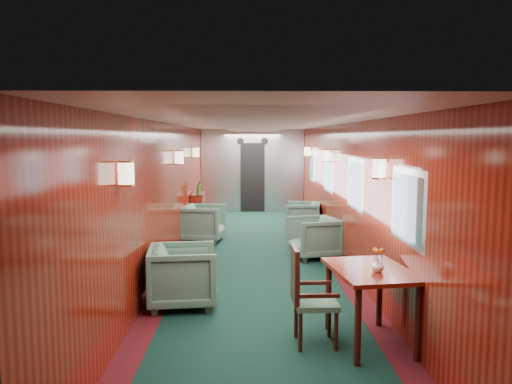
% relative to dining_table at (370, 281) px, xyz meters
% --- Properties ---
extents(room, '(12.00, 12.10, 2.40)m').
position_rel_dining_table_xyz_m(room, '(-1.11, 3.56, 0.95)').
color(room, black).
rests_on(room, ground).
extents(bulkhead, '(2.98, 0.17, 2.39)m').
position_rel_dining_table_xyz_m(bulkhead, '(-1.11, 9.47, 0.50)').
color(bulkhead, '#ADAFB4').
rests_on(bulkhead, ground).
extents(windows_right, '(0.02, 8.60, 0.80)m').
position_rel_dining_table_xyz_m(windows_right, '(0.38, 3.81, 0.77)').
color(windows_right, silver).
rests_on(windows_right, ground).
extents(wall_sconces, '(2.97, 7.97, 0.25)m').
position_rel_dining_table_xyz_m(wall_sconces, '(-1.11, 4.12, 1.11)').
color(wall_sconces, '#F3E6BD').
rests_on(wall_sconces, ground).
extents(dining_table, '(0.90, 1.17, 0.81)m').
position_rel_dining_table_xyz_m(dining_table, '(0.00, 0.00, 0.00)').
color(dining_table, maroon).
rests_on(dining_table, ground).
extents(side_chair, '(0.48, 0.50, 1.04)m').
position_rel_dining_table_xyz_m(side_chair, '(-0.67, 0.01, -0.12)').
color(side_chair, '#1D4438').
rests_on(side_chair, ground).
extents(credenza, '(0.29, 0.92, 1.10)m').
position_rel_dining_table_xyz_m(credenza, '(-2.45, 6.94, -0.26)').
color(credenza, maroon).
rests_on(credenza, ground).
extents(flower_vase, '(0.14, 0.14, 0.13)m').
position_rel_dining_table_xyz_m(flower_vase, '(0.04, -0.13, 0.20)').
color(flower_vase, white).
rests_on(flower_vase, dining_table).
extents(armchair_left_near, '(0.95, 0.93, 0.79)m').
position_rel_dining_table_xyz_m(armchair_left_near, '(-2.10, 1.25, -0.29)').
color(armchair_left_near, '#1D4438').
rests_on(armchair_left_near, ground).
extents(armchair_left_far, '(0.94, 0.92, 0.76)m').
position_rel_dining_table_xyz_m(armchair_left_far, '(-2.19, 5.27, -0.30)').
color(armchair_left_far, '#1D4438').
rests_on(armchair_left_far, ground).
extents(armchair_right_near, '(0.98, 0.96, 0.74)m').
position_rel_dining_table_xyz_m(armchair_right_near, '(-0.07, 3.80, -0.31)').
color(armchair_right_near, '#1D4438').
rests_on(armchair_right_near, ground).
extents(armchair_right_far, '(0.87, 0.85, 0.70)m').
position_rel_dining_table_xyz_m(armchair_right_far, '(-0.00, 6.21, -0.33)').
color(armchair_right_far, '#1D4438').
rests_on(armchair_right_far, ground).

